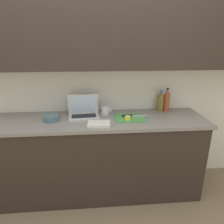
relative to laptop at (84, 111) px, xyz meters
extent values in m
plane|color=#847056|center=(0.16, -0.10, -0.97)|extent=(12.00, 12.00, 0.00)
cube|color=white|center=(0.16, 0.23, 0.33)|extent=(5.20, 0.06, 2.60)
cube|color=white|center=(-0.13, 0.20, 0.12)|extent=(0.09, 0.01, 0.12)
cube|color=white|center=(0.82, 0.20, 0.12)|extent=(0.09, 0.01, 0.12)
cube|color=#332823|center=(0.16, 0.04, 0.80)|extent=(4.42, 0.32, 0.70)
cube|color=#332823|center=(0.16, -0.10, -0.53)|extent=(2.23, 0.56, 0.88)
cube|color=gray|center=(0.16, -0.10, -0.07)|extent=(2.30, 0.60, 0.03)
cube|color=#9EA3A8|center=(-0.72, -0.07, -0.14)|extent=(0.41, 0.39, 0.16)
cube|color=silver|center=(0.00, -0.04, -0.05)|extent=(0.34, 0.24, 0.02)
cube|color=black|center=(0.00, -0.04, -0.04)|extent=(0.27, 0.15, 0.00)
cube|color=silver|center=(-0.01, 0.06, 0.07)|extent=(0.33, 0.04, 0.22)
cube|color=silver|center=(0.00, 0.06, 0.07)|extent=(0.29, 0.03, 0.18)
cube|color=#4C9E51|center=(0.50, -0.10, -0.05)|extent=(0.32, 0.27, 0.01)
cube|color=silver|center=(0.61, -0.06, -0.05)|extent=(0.18, 0.04, 0.00)
cylinder|color=black|center=(0.47, -0.07, -0.04)|extent=(0.11, 0.03, 0.02)
cylinder|color=yellow|center=(0.46, -0.16, -0.03)|extent=(0.07, 0.07, 0.03)
cylinder|color=#F4EAA3|center=(0.46, -0.16, -0.01)|extent=(0.06, 0.06, 0.00)
cylinder|color=olive|center=(0.89, 0.12, 0.03)|extent=(0.08, 0.08, 0.18)
cone|color=olive|center=(0.89, 0.12, 0.15)|extent=(0.07, 0.07, 0.05)
cylinder|color=#3366B2|center=(0.89, 0.12, 0.18)|extent=(0.04, 0.04, 0.02)
cylinder|color=#A34C2D|center=(0.97, 0.12, 0.04)|extent=(0.07, 0.07, 0.20)
cone|color=#A34C2D|center=(0.97, 0.12, 0.17)|extent=(0.06, 0.06, 0.06)
cylinder|color=black|center=(0.97, 0.12, 0.21)|extent=(0.03, 0.03, 0.02)
cylinder|color=silver|center=(0.24, 0.06, -0.01)|extent=(0.09, 0.09, 0.09)
cube|color=silver|center=(0.30, 0.06, -0.01)|extent=(0.02, 0.01, 0.05)
cylinder|color=slate|center=(-0.33, -0.11, -0.02)|extent=(0.16, 0.16, 0.06)
cube|color=silver|center=(0.16, -0.26, -0.04)|extent=(0.23, 0.18, 0.02)
camera|label=1|loc=(0.14, -2.09, 0.70)|focal=32.00mm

